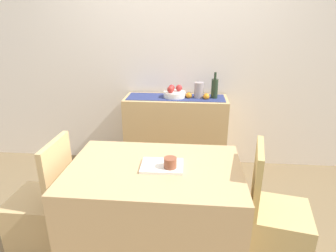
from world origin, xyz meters
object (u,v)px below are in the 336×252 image
Objects in this scene: open_book at (162,166)px; chair_by_corner at (275,231)px; fruit_bowl at (175,94)px; wine_bottle at (215,88)px; chair_near_window at (44,218)px; ceramic_vase at (199,90)px; sideboard_console at (176,134)px; dining_table at (155,213)px; coffee_cup at (170,164)px.

chair_by_corner is (0.80, -0.00, -0.48)m from open_book.
wine_bottle reaches higher than fruit_bowl.
ceramic_vase is at bearing 49.04° from chair_near_window.
wine_bottle is at bearing 0.00° from sideboard_console.
dining_table is at bearing -179.79° from chair_by_corner.
sideboard_console is at bearing 92.11° from coffee_cup.
fruit_bowl is (-0.01, 0.00, 0.47)m from sideboard_console.
ceramic_vase is 0.19× the size of chair_near_window.
coffee_cup is 0.10× the size of chair_near_window.
sideboard_console is 1.24× the size of chair_by_corner.
ceramic_vase is 1.37m from open_book.
ceramic_vase is 1.59m from chair_by_corner.
wine_bottle reaches higher than coffee_cup.
ceramic_vase is 0.15× the size of dining_table.
ceramic_vase is at bearing 77.70° from open_book.
open_book is at bearing 4.84° from dining_table.
open_book reaches higher than dining_table.
wine_bottle reaches higher than chair_near_window.
wine_bottle is 1.42m from coffee_cup.
fruit_bowl is 0.26m from ceramic_vase.
open_book is 0.93m from chair_by_corner.
chair_by_corner is (0.81, -1.33, -0.64)m from fruit_bowl.
chair_by_corner is (0.79, -1.33, -0.17)m from sideboard_console.
chair_near_window is (-0.96, 0.03, -0.52)m from coffee_cup.
fruit_bowl is 0.43m from wine_bottle.
ceramic_vase is (0.26, 0.00, 0.05)m from fruit_bowl.
chair_near_window is at bearing -123.93° from fruit_bowl.
coffee_cup is 0.91m from chair_by_corner.
fruit_bowl is at bearing 56.07° from chair_near_window.
wine_bottle reaches higher than open_book.
ceramic_vase is 1.89m from chair_near_window.
chair_by_corner is at bearing 0.21° from dining_table.
dining_table is 4.20× the size of open_book.
wine_bottle reaches higher than chair_by_corner.
dining_table is 0.86m from chair_near_window.
dining_table is at bearing 165.61° from coffee_cup.
wine_bottle is 2.01m from chair_near_window.
sideboard_console is 0.68m from wine_bottle.
wine_bottle is (0.41, 0.00, 0.55)m from sideboard_console.
chair_near_window is at bearing -179.99° from dining_table.
wine_bottle is 0.17m from ceramic_vase.
chair_by_corner is (0.74, 0.03, -0.52)m from coffee_cup.
wine_bottle is 0.31× the size of chair_near_window.
sideboard_console reaches higher than open_book.
fruit_bowl is 1.68m from chair_by_corner.
chair_near_window reaches higher than dining_table.
coffee_cup is (0.05, -1.36, 0.35)m from sideboard_console.
ceramic_vase is 1.49m from dining_table.
chair_by_corner is (0.85, 0.00, -0.10)m from dining_table.
open_book is at bearing -90.29° from sideboard_console.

